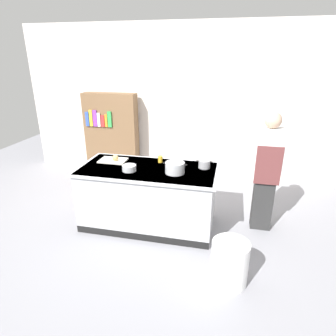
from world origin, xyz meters
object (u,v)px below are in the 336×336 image
Objects in this scene: onion at (115,158)px; stock_pot at (175,168)px; sauce_pan at (204,164)px; trash_bin at (229,263)px; bookshelf at (112,135)px; mixing_bowl at (129,168)px; juice_cup at (160,159)px; person_chef at (267,170)px.

stock_pot is at bearing -13.22° from onion.
trash_bin is (0.43, -1.18, -0.70)m from sauce_pan.
bookshelf reaches higher than sauce_pan.
sauce_pan reaches higher than mixing_bowl.
juice_cup is (0.34, 0.43, 0.01)m from mixing_bowl.
bookshelf is (-1.73, 1.88, -0.12)m from stock_pot.
mixing_bowl is at bearing -60.62° from bookshelf.
juice_cup is at bearing 172.62° from sauce_pan.
onion reaches higher than trash_bin.
stock_pot is at bearing 5.56° from mixing_bowl.
stock_pot is 0.47m from juice_cup.
stock_pot is 3.30× the size of juice_cup.
juice_cup is 0.19× the size of trash_bin.
onion is at bearing 138.28° from mixing_bowl.
juice_cup is at bearing 12.22° from onion.
onion is 1.32m from sauce_pan.
mixing_bowl is 0.37× the size of trash_bin.
bookshelf is (-2.53, 2.78, 0.59)m from trash_bin.
mixing_bowl is 1.91m from person_chef.
juice_cup is at bearing 128.88° from stock_pot.
onion is at bearing -177.56° from sauce_pan.
person_chef reaches higher than juice_cup.
person_chef is at bearing 12.56° from mixing_bowl.
juice_cup is (-0.30, 0.37, -0.03)m from stock_pot.
stock_pot is 0.19× the size of person_chef.
trash_bin is at bearing -69.82° from sauce_pan.
person_chef is 3.33m from bookshelf.
trash_bin is at bearing -49.06° from juice_cup.
trash_bin is (1.10, -1.27, -0.69)m from juice_cup.
onion is 0.48× the size of mixing_bowl.
person_chef is at bearing 71.28° from trash_bin.
mixing_bowl is 0.55m from juice_cup.
trash_bin is 3.81m from bookshelf.
onion is 0.05× the size of bookshelf.
onion is 0.98m from stock_pot.
onion is 2.19m from person_chef.
onion is 0.18× the size of trash_bin.
sauce_pan reaches higher than trash_bin.
juice_cup is 1.52m from person_chef.
trash_bin is (0.80, -0.90, -0.72)m from stock_pot.
bookshelf is (-2.10, 1.60, -0.10)m from sauce_pan.
bookshelf is (-1.43, 1.52, -0.10)m from juice_cup.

